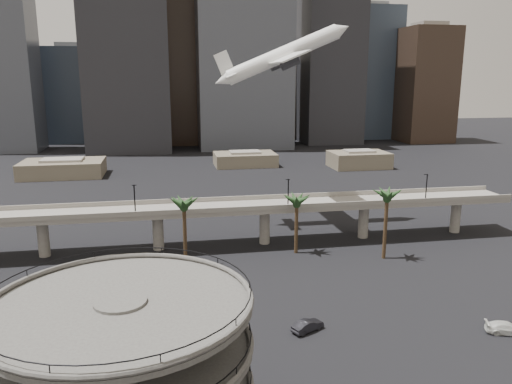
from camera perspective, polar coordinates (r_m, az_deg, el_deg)
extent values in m
torus|color=black|center=(47.09, -14.71, -19.87)|extent=(21.80, 21.80, 0.10)
cylinder|color=#494744|center=(45.69, -14.92, -16.98)|extent=(22.00, 22.00, 0.45)
torus|color=#494744|center=(45.46, -14.95, -16.46)|extent=(22.20, 22.20, 0.50)
torus|color=black|center=(45.07, -15.01, -15.58)|extent=(21.80, 21.80, 0.10)
cylinder|color=#494744|center=(43.86, -15.23, -12.44)|extent=(22.00, 22.00, 0.45)
torus|color=#494744|center=(43.66, -15.26, -11.88)|extent=(22.20, 22.20, 0.50)
torus|color=black|center=(43.34, -15.33, -10.91)|extent=(21.80, 21.80, 0.10)
cube|color=gray|center=(102.36, -5.06, -1.95)|extent=(130.00, 9.00, 0.90)
cube|color=gray|center=(97.80, -4.82, -2.11)|extent=(130.00, 0.30, 1.00)
cube|color=gray|center=(106.48, -5.30, -0.86)|extent=(130.00, 0.30, 1.00)
cylinder|color=gray|center=(105.96, -23.14, -4.82)|extent=(2.20, 2.20, 8.00)
cylinder|color=gray|center=(103.17, -11.12, -4.45)|extent=(2.20, 2.20, 8.00)
cylinder|color=gray|center=(105.02, 0.99, -3.89)|extent=(2.20, 2.20, 8.00)
cylinder|color=gray|center=(111.28, 12.18, -3.22)|extent=(2.20, 2.20, 8.00)
cylinder|color=gray|center=(121.26, 21.85, -2.53)|extent=(2.20, 2.20, 8.00)
cylinder|color=black|center=(97.45, -13.69, -0.91)|extent=(0.24, 0.24, 6.00)
cylinder|color=black|center=(100.11, 3.70, -0.20)|extent=(0.24, 0.24, 6.00)
cylinder|color=black|center=(111.12, 18.89, 0.44)|extent=(0.24, 0.24, 6.00)
cylinder|color=#432D1C|center=(92.01, -8.12, -5.00)|extent=(0.70, 0.70, 12.15)
ellipsoid|color=#203E1C|center=(90.24, -8.26, -1.09)|extent=(4.40, 4.40, 2.00)
cylinder|color=#432D1C|center=(99.13, 4.63, -4.00)|extent=(0.70, 0.70, 10.80)
ellipsoid|color=#203E1C|center=(97.60, 4.69, -0.74)|extent=(4.40, 4.40, 2.00)
cylinder|color=#432D1C|center=(98.80, 14.57, -3.90)|extent=(0.70, 0.70, 12.60)
ellipsoid|color=#203E1C|center=(97.12, 14.79, -0.11)|extent=(4.40, 4.40, 2.00)
cube|color=brown|center=(189.72, -21.19, 2.53)|extent=(28.00, 18.00, 5.50)
cube|color=gray|center=(189.23, -21.27, 3.46)|extent=(14.00, 9.00, 0.80)
cube|color=brown|center=(198.53, -1.27, 3.76)|extent=(24.00, 16.00, 5.00)
cube|color=gray|center=(198.09, -1.27, 4.59)|extent=(12.00, 8.00, 0.80)
cube|color=brown|center=(198.44, 11.67, 3.64)|extent=(22.00, 15.00, 6.00)
cube|color=gray|center=(197.93, 11.72, 4.61)|extent=(11.00, 7.50, 0.80)
cube|color=#464A53|center=(263.44, -26.73, 12.96)|extent=(26.00, 24.00, 80.72)
cube|color=#323E4E|center=(292.38, -19.74, 10.38)|extent=(30.00, 30.00, 49.67)
cube|color=gray|center=(292.70, -20.14, 15.46)|extent=(16.50, 16.50, 2.40)
cube|color=black|center=(245.14, -14.79, 17.86)|extent=(38.00, 30.00, 113.83)
cube|color=#30231B|center=(269.18, -7.65, 15.48)|extent=(28.00, 26.00, 93.14)
cube|color=#464A53|center=(253.09, -1.53, 19.28)|extent=(45.00, 32.00, 124.18)
cube|color=gray|center=(290.90, 2.40, 10.49)|extent=(24.00, 24.00, 43.46)
cube|color=gray|center=(290.82, 2.44, 15.01)|extent=(13.20, 13.20, 2.40)
cube|color=black|center=(273.12, 8.56, 15.96)|extent=(30.00, 28.00, 98.31)
cube|color=#323E4E|center=(300.89, 12.22, 13.06)|extent=(34.00, 30.00, 72.44)
cube|color=gray|center=(303.45, 12.58, 20.13)|extent=(18.70, 16.50, 2.40)
cube|color=#30231B|center=(289.07, 18.76, 11.46)|extent=(26.00, 26.00, 60.02)
cube|color=gray|center=(290.29, 19.23, 17.61)|extent=(14.30, 14.30, 2.40)
cube|color=gray|center=(305.07, -5.35, 10.17)|extent=(22.00, 22.00, 39.32)
cube|color=gray|center=(304.79, -5.44, 14.09)|extent=(12.10, 12.10, 2.40)
cylinder|color=white|center=(116.87, 3.08, 15.41)|extent=(26.47, 3.77, 13.61)
cone|color=white|center=(121.33, 9.82, 17.88)|extent=(4.51, 3.54, 4.53)
cone|color=white|center=(114.23, -3.90, 12.57)|extent=(4.36, 3.15, 4.17)
cube|color=white|center=(116.68, 2.74, 14.97)|extent=(6.26, 29.17, 2.72)
cube|color=white|center=(114.44, -3.07, 13.14)|extent=(2.35, 9.72, 1.11)
cube|color=white|center=(114.34, -3.62, 14.39)|extent=(4.91, 0.39, 6.12)
cylinder|color=#28282D|center=(122.06, 2.59, 14.38)|extent=(4.53, 1.99, 3.35)
cylinder|color=#28282D|center=(111.71, 3.90, 14.50)|extent=(4.53, 1.99, 3.35)
imported|color=red|center=(71.18, -7.28, -15.27)|extent=(4.45, 3.24, 1.41)
imported|color=black|center=(71.66, 5.91, -14.94)|extent=(5.09, 3.71, 1.60)
imported|color=silver|center=(78.57, 26.74, -13.72)|extent=(5.98, 4.00, 1.61)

